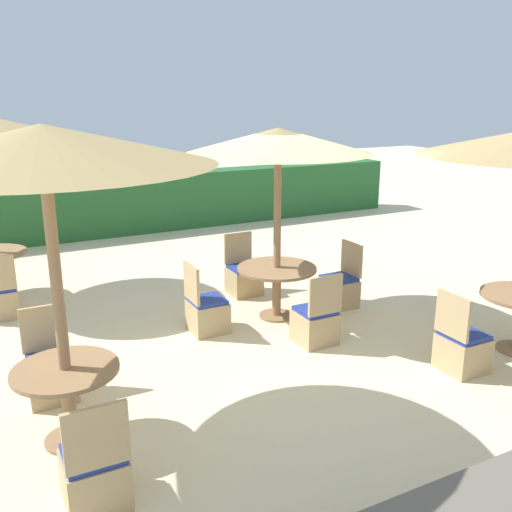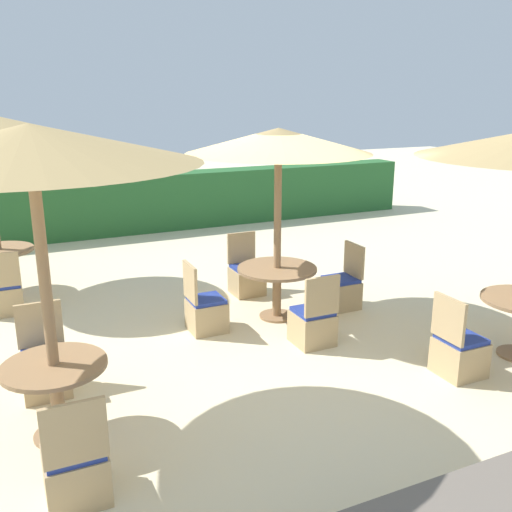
% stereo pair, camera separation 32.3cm
% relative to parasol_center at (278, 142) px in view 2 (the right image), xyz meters
% --- Properties ---
extents(ground_plane, '(40.00, 40.00, 0.00)m').
position_rel_parasol_center_xyz_m(ground_plane, '(-0.29, -0.54, -2.40)').
color(ground_plane, beige).
extents(hedge_row, '(13.00, 0.70, 1.26)m').
position_rel_parasol_center_xyz_m(hedge_row, '(-0.29, 5.84, -1.77)').
color(hedge_row, '#28602D').
rests_on(hedge_row, ground_plane).
extents(parasol_center, '(2.40, 2.40, 2.58)m').
position_rel_parasol_center_xyz_m(parasol_center, '(0.00, 0.00, 0.00)').
color(parasol_center, '#93704C').
rests_on(parasol_center, ground_plane).
extents(round_table_center, '(1.08, 1.08, 0.72)m').
position_rel_parasol_center_xyz_m(round_table_center, '(-0.00, 0.00, -1.83)').
color(round_table_center, '#93704C').
rests_on(round_table_center, ground_plane).
extents(patio_chair_center_west, '(0.46, 0.46, 0.93)m').
position_rel_parasol_center_xyz_m(patio_chair_center_west, '(-1.05, -0.02, -2.14)').
color(patio_chair_center_west, tan).
rests_on(patio_chair_center_west, ground_plane).
extents(patio_chair_center_east, '(0.46, 0.46, 0.93)m').
position_rel_parasol_center_xyz_m(patio_chair_center_east, '(1.02, -0.05, -2.14)').
color(patio_chair_center_east, tan).
rests_on(patio_chair_center_east, ground_plane).
extents(patio_chair_center_south, '(0.46, 0.46, 0.93)m').
position_rel_parasol_center_xyz_m(patio_chair_center_south, '(0.01, -0.97, -2.14)').
color(patio_chair_center_south, tan).
rests_on(patio_chair_center_south, ground_plane).
extents(patio_chair_center_north, '(0.46, 0.46, 0.93)m').
position_rel_parasol_center_xyz_m(patio_chair_center_north, '(0.01, 1.06, -2.14)').
color(patio_chair_center_north, tan).
rests_on(patio_chair_center_north, ground_plane).
extents(parasol_front_left, '(2.73, 2.73, 2.78)m').
position_rel_parasol_center_xyz_m(parasol_front_left, '(-3.06, -1.73, 0.20)').
color(parasol_front_left, '#93704C').
rests_on(parasol_front_left, ground_plane).
extents(round_table_front_left, '(0.92, 0.92, 0.72)m').
position_rel_parasol_center_xyz_m(round_table_front_left, '(-3.06, -1.73, -1.87)').
color(round_table_front_left, '#93704C').
rests_on(round_table_front_left, ground_plane).
extents(patio_chair_front_left_north, '(0.46, 0.46, 0.93)m').
position_rel_parasol_center_xyz_m(patio_chair_front_left_north, '(-3.10, -0.85, -2.14)').
color(patio_chair_front_left_north, tan).
rests_on(patio_chair_front_left_north, ground_plane).
extents(patio_chair_front_left_south, '(0.46, 0.46, 0.93)m').
position_rel_parasol_center_xyz_m(patio_chair_front_left_south, '(-3.04, -2.66, -2.14)').
color(patio_chair_front_left_south, tan).
rests_on(patio_chair_front_left_south, ground_plane).
extents(round_table_back_left, '(1.03, 1.03, 0.70)m').
position_rel_parasol_center_xyz_m(round_table_back_left, '(-3.42, 2.67, -1.85)').
color(round_table_back_left, '#93704C').
rests_on(round_table_back_left, ground_plane).
extents(patio_chair_back_left_south, '(0.46, 0.46, 0.93)m').
position_rel_parasol_center_xyz_m(patio_chair_back_left_south, '(-3.41, 1.72, -2.14)').
color(patio_chair_back_left_south, tan).
rests_on(patio_chair_back_left_south, ground_plane).
extents(patio_chair_front_right_west, '(0.46, 0.46, 0.93)m').
position_rel_parasol_center_xyz_m(patio_chair_front_right_west, '(1.06, -2.33, -2.14)').
color(patio_chair_front_right_west, tan).
rests_on(patio_chair_front_right_west, ground_plane).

